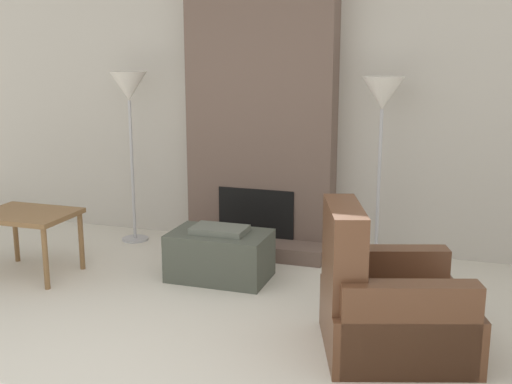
{
  "coord_description": "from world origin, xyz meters",
  "views": [
    {
      "loc": [
        1.82,
        -2.64,
        1.88
      ],
      "look_at": [
        0.0,
        2.88,
        0.56
      ],
      "focal_mm": 45.0,
      "sensor_mm": 36.0,
      "label": 1
    }
  ],
  "objects_px": {
    "side_table": "(28,220)",
    "armchair": "(384,309)",
    "floor_lamp_right": "(382,102)",
    "floor_lamp_left": "(129,94)",
    "ottoman": "(220,255)"
  },
  "relations": [
    {
      "from": "ottoman",
      "to": "side_table",
      "type": "bearing_deg",
      "value": -165.19
    },
    {
      "from": "ottoman",
      "to": "floor_lamp_left",
      "type": "distance_m",
      "value": 1.88
    },
    {
      "from": "side_table",
      "to": "floor_lamp_left",
      "type": "relative_size",
      "value": 0.46
    },
    {
      "from": "armchair",
      "to": "floor_lamp_right",
      "type": "height_order",
      "value": "floor_lamp_right"
    },
    {
      "from": "floor_lamp_left",
      "to": "side_table",
      "type": "bearing_deg",
      "value": -106.67
    },
    {
      "from": "ottoman",
      "to": "armchair",
      "type": "xyz_separation_m",
      "value": [
        1.45,
        -0.89,
        0.07
      ]
    },
    {
      "from": "ottoman",
      "to": "armchair",
      "type": "bearing_deg",
      "value": -31.39
    },
    {
      "from": "floor_lamp_left",
      "to": "floor_lamp_right",
      "type": "height_order",
      "value": "floor_lamp_left"
    },
    {
      "from": "armchair",
      "to": "floor_lamp_left",
      "type": "distance_m",
      "value": 3.33
    },
    {
      "from": "floor_lamp_right",
      "to": "side_table",
      "type": "bearing_deg",
      "value": -156.96
    },
    {
      "from": "side_table",
      "to": "floor_lamp_left",
      "type": "bearing_deg",
      "value": 73.33
    },
    {
      "from": "armchair",
      "to": "floor_lamp_right",
      "type": "bearing_deg",
      "value": -8.4
    },
    {
      "from": "armchair",
      "to": "floor_lamp_left",
      "type": "relative_size",
      "value": 0.66
    },
    {
      "from": "armchair",
      "to": "floor_lamp_left",
      "type": "bearing_deg",
      "value": 40.54
    },
    {
      "from": "side_table",
      "to": "armchair",
      "type": "bearing_deg",
      "value": -8.98
    }
  ]
}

